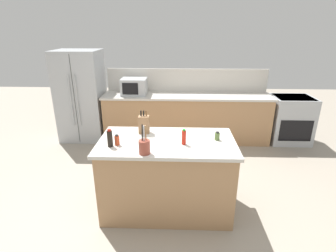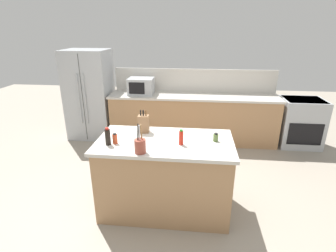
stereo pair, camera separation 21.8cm
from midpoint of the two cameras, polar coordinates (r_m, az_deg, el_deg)
ground_plane at (r=3.55m, az=1.20°, el=-17.19°), size 14.00×14.00×0.00m
back_counter_run at (r=5.28m, az=6.58°, el=1.70°), size 3.28×0.66×0.94m
wall_backsplash at (r=5.40m, az=6.89°, el=9.81°), size 3.24×0.03×0.46m
kitchen_island at (r=3.28m, az=1.27°, el=-10.69°), size 1.60×0.87×0.94m
refrigerator at (r=5.59m, az=-15.55°, el=6.62°), size 0.86×0.75×1.78m
range_oven at (r=5.69m, az=27.79°, el=0.74°), size 0.76×0.65×0.92m
microwave at (r=5.20m, az=-4.69°, el=8.63°), size 0.48×0.39×0.31m
knife_block at (r=3.27m, az=-3.44°, el=0.48°), size 0.13×0.10×0.29m
utensil_crock at (r=2.75m, az=-3.83°, el=-4.32°), size 0.12×0.12×0.32m
spice_jar_paprika at (r=3.01m, az=-9.45°, el=-2.78°), size 0.05×0.05×0.12m
spice_jar_oregano at (r=3.11m, az=12.34°, el=-2.47°), size 0.06×0.06×0.10m
soy_sauce_bottle at (r=2.98m, az=-10.96°, el=-2.34°), size 0.06×0.06×0.20m
hot_sauce_bottle at (r=2.94m, az=5.00°, el=-2.55°), size 0.05×0.05×0.18m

